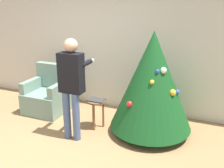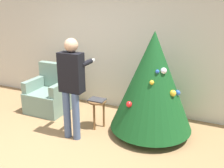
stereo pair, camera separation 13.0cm
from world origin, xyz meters
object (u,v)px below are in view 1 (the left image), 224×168
christmas_tree (152,81)px  person_standing (72,81)px  armchair (48,96)px  side_stool (97,106)px

christmas_tree → person_standing: size_ratio=1.06×
armchair → side_stool: armchair is taller
person_standing → side_stool: (0.21, 0.45, -0.57)m
armchair → person_standing: size_ratio=0.57×
christmas_tree → side_stool: bearing=-167.7°
person_standing → side_stool: size_ratio=3.17×
armchair → person_standing: person_standing is taller
christmas_tree → side_stool: 1.08m
armchair → side_stool: bearing=-12.7°
christmas_tree → side_stool: size_ratio=3.37×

